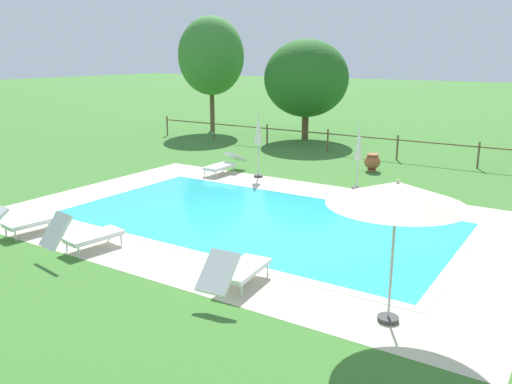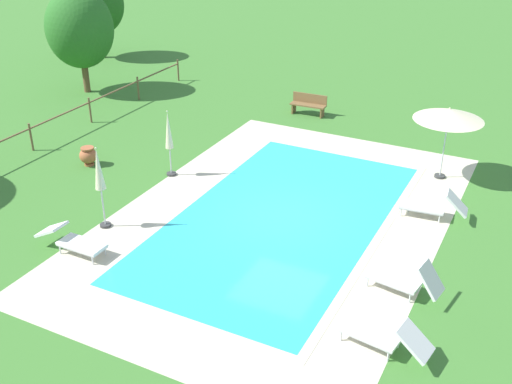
{
  "view_description": "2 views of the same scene",
  "coord_description": "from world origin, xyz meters",
  "px_view_note": "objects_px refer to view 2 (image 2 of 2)",
  "views": [
    {
      "loc": [
        7.47,
        -11.63,
        4.37
      ],
      "look_at": [
        -0.36,
        0.5,
        0.6
      ],
      "focal_mm": 37.28,
      "sensor_mm": 36.0,
      "label": 1
    },
    {
      "loc": [
        -14.49,
        -6.55,
        9.03
      ],
      "look_at": [
        -0.55,
        0.52,
        1.0
      ],
      "focal_mm": 43.43,
      "sensor_mm": 36.0,
      "label": 2
    }
  ],
  "objects_px": {
    "sun_lounger_north_far": "(73,240)",
    "patio_umbrella_closed_row_mid_west": "(169,134)",
    "sun_lounger_north_near_steps": "(404,279)",
    "tree_far_west": "(80,28)",
    "wooden_bench_lawn_side": "(309,104)",
    "patio_umbrella_open_foreground": "(449,115)",
    "tree_centre": "(97,5)",
    "patio_umbrella_closed_row_west": "(99,174)",
    "sun_lounger_north_end": "(383,335)",
    "terracotta_urn_near_fence": "(88,156)",
    "sun_lounger_north_mid": "(432,206)"
  },
  "relations": [
    {
      "from": "sun_lounger_north_end",
      "to": "wooden_bench_lawn_side",
      "type": "distance_m",
      "value": 14.55
    },
    {
      "from": "sun_lounger_north_far",
      "to": "patio_umbrella_closed_row_west",
      "type": "relative_size",
      "value": 0.84
    },
    {
      "from": "sun_lounger_north_mid",
      "to": "patio_umbrella_open_foreground",
      "type": "distance_m",
      "value": 3.43
    },
    {
      "from": "sun_lounger_north_near_steps",
      "to": "tree_far_west",
      "type": "xyz_separation_m",
      "value": [
        8.78,
        17.27,
        2.53
      ]
    },
    {
      "from": "patio_umbrella_closed_row_mid_west",
      "to": "wooden_bench_lawn_side",
      "type": "xyz_separation_m",
      "value": [
        7.58,
        -1.84,
        -1.0
      ]
    },
    {
      "from": "sun_lounger_north_end",
      "to": "tree_centre",
      "type": "xyz_separation_m",
      "value": [
        16.11,
        20.69,
        2.47
      ]
    },
    {
      "from": "patio_umbrella_closed_row_west",
      "to": "wooden_bench_lawn_side",
      "type": "relative_size",
      "value": 1.63
    },
    {
      "from": "patio_umbrella_closed_row_west",
      "to": "tree_centre",
      "type": "bearing_deg",
      "value": 39.5
    },
    {
      "from": "terracotta_urn_near_fence",
      "to": "tree_far_west",
      "type": "height_order",
      "value": "tree_far_west"
    },
    {
      "from": "wooden_bench_lawn_side",
      "to": "tree_far_west",
      "type": "height_order",
      "value": "tree_far_west"
    },
    {
      "from": "patio_umbrella_open_foreground",
      "to": "sun_lounger_north_near_steps",
      "type": "bearing_deg",
      "value": -175.11
    },
    {
      "from": "sun_lounger_north_far",
      "to": "terracotta_urn_near_fence",
      "type": "height_order",
      "value": "sun_lounger_north_far"
    },
    {
      "from": "sun_lounger_north_near_steps",
      "to": "patio_umbrella_open_foreground",
      "type": "height_order",
      "value": "patio_umbrella_open_foreground"
    },
    {
      "from": "wooden_bench_lawn_side",
      "to": "tree_centre",
      "type": "relative_size",
      "value": 0.34
    },
    {
      "from": "patio_umbrella_closed_row_west",
      "to": "terracotta_urn_near_fence",
      "type": "xyz_separation_m",
      "value": [
        3.11,
        3.24,
        -1.32
      ]
    },
    {
      "from": "sun_lounger_north_end",
      "to": "terracotta_urn_near_fence",
      "type": "height_order",
      "value": "sun_lounger_north_end"
    },
    {
      "from": "tree_centre",
      "to": "tree_far_west",
      "type": "bearing_deg",
      "value": -147.39
    },
    {
      "from": "tree_far_west",
      "to": "patio_umbrella_closed_row_mid_west",
      "type": "bearing_deg",
      "value": -124.02
    },
    {
      "from": "patio_umbrella_open_foreground",
      "to": "terracotta_urn_near_fence",
      "type": "distance_m",
      "value": 12.17
    },
    {
      "from": "sun_lounger_north_mid",
      "to": "tree_far_west",
      "type": "height_order",
      "value": "tree_far_west"
    },
    {
      "from": "patio_umbrella_open_foreground",
      "to": "patio_umbrella_closed_row_west",
      "type": "relative_size",
      "value": 0.99
    },
    {
      "from": "sun_lounger_north_mid",
      "to": "tree_far_west",
      "type": "distance_m",
      "value": 17.84
    },
    {
      "from": "patio_umbrella_open_foreground",
      "to": "wooden_bench_lawn_side",
      "type": "bearing_deg",
      "value": 59.79
    },
    {
      "from": "patio_umbrella_closed_row_mid_west",
      "to": "wooden_bench_lawn_side",
      "type": "height_order",
      "value": "patio_umbrella_closed_row_mid_west"
    },
    {
      "from": "sun_lounger_north_far",
      "to": "tree_far_west",
      "type": "distance_m",
      "value": 14.34
    },
    {
      "from": "wooden_bench_lawn_side",
      "to": "terracotta_urn_near_fence",
      "type": "distance_m",
      "value": 9.53
    },
    {
      "from": "tree_far_west",
      "to": "patio_umbrella_closed_row_west",
      "type": "bearing_deg",
      "value": -137.25
    },
    {
      "from": "patio_umbrella_closed_row_west",
      "to": "tree_far_west",
      "type": "height_order",
      "value": "tree_far_west"
    },
    {
      "from": "sun_lounger_north_far",
      "to": "terracotta_urn_near_fence",
      "type": "bearing_deg",
      "value": 36.45
    },
    {
      "from": "wooden_bench_lawn_side",
      "to": "terracotta_urn_near_fence",
      "type": "bearing_deg",
      "value": 149.38
    },
    {
      "from": "patio_umbrella_closed_row_west",
      "to": "patio_umbrella_open_foreground",
      "type": "bearing_deg",
      "value": -45.9
    },
    {
      "from": "sun_lounger_north_end",
      "to": "patio_umbrella_closed_row_west",
      "type": "xyz_separation_m",
      "value": [
        1.46,
        8.61,
        1.3
      ]
    },
    {
      "from": "sun_lounger_north_far",
      "to": "sun_lounger_north_end",
      "type": "relative_size",
      "value": 1.01
    },
    {
      "from": "sun_lounger_north_far",
      "to": "tree_far_west",
      "type": "height_order",
      "value": "tree_far_west"
    },
    {
      "from": "patio_umbrella_closed_row_mid_west",
      "to": "terracotta_urn_near_fence",
      "type": "distance_m",
      "value": 3.27
    },
    {
      "from": "tree_far_west",
      "to": "tree_centre",
      "type": "distance_m",
      "value": 6.12
    },
    {
      "from": "patio_umbrella_closed_row_west",
      "to": "tree_centre",
      "type": "height_order",
      "value": "tree_centre"
    },
    {
      "from": "sun_lounger_north_near_steps",
      "to": "patio_umbrella_closed_row_west",
      "type": "distance_m",
      "value": 8.61
    },
    {
      "from": "sun_lounger_north_near_steps",
      "to": "patio_umbrella_closed_row_west",
      "type": "height_order",
      "value": "patio_umbrella_closed_row_west"
    },
    {
      "from": "sun_lounger_north_far",
      "to": "terracotta_urn_near_fence",
      "type": "relative_size",
      "value": 3.13
    },
    {
      "from": "patio_umbrella_open_foreground",
      "to": "tree_far_west",
      "type": "relative_size",
      "value": 0.52
    },
    {
      "from": "sun_lounger_north_near_steps",
      "to": "patio_umbrella_closed_row_mid_west",
      "type": "bearing_deg",
      "value": 70.97
    },
    {
      "from": "sun_lounger_north_end",
      "to": "patio_umbrella_closed_row_west",
      "type": "height_order",
      "value": "patio_umbrella_closed_row_west"
    },
    {
      "from": "wooden_bench_lawn_side",
      "to": "sun_lounger_north_end",
      "type": "bearing_deg",
      "value": -151.27
    },
    {
      "from": "sun_lounger_north_far",
      "to": "patio_umbrella_closed_row_mid_west",
      "type": "distance_m",
      "value": 5.3
    },
    {
      "from": "patio_umbrella_open_foreground",
      "to": "tree_far_west",
      "type": "bearing_deg",
      "value": 83.66
    },
    {
      "from": "sun_lounger_north_end",
      "to": "sun_lounger_north_mid",
      "type": "bearing_deg",
      "value": 3.43
    },
    {
      "from": "patio_umbrella_closed_row_west",
      "to": "wooden_bench_lawn_side",
      "type": "bearing_deg",
      "value": -8.12
    },
    {
      "from": "patio_umbrella_open_foreground",
      "to": "tree_centre",
      "type": "xyz_separation_m",
      "value": [
        7.01,
        19.97,
        0.62
      ]
    },
    {
      "from": "sun_lounger_north_end",
      "to": "patio_umbrella_open_foreground",
      "type": "distance_m",
      "value": 9.32
    }
  ]
}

